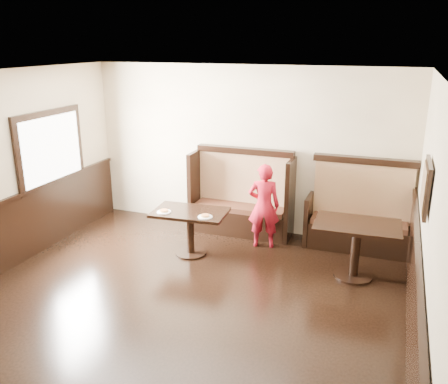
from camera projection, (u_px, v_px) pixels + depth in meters
The scene contains 9 objects.
ground at pixel (150, 337), 5.30m from camera, with size 7.00×7.00×0.00m, color black.
room_shell at pixel (136, 268), 5.45m from camera, with size 7.00×7.00×7.00m.
booth_main at pixel (242, 202), 8.09m from camera, with size 1.75×0.72×1.45m.
booth_neighbor at pixel (359, 219), 7.46m from camera, with size 1.65×0.72×1.45m.
table_main at pixel (190, 221), 7.21m from camera, with size 1.16×0.77×0.71m.
table_neighbor at pixel (356, 237), 6.48m from camera, with size 1.17×0.79×0.80m.
child at pixel (264, 206), 7.45m from camera, with size 0.50×0.33×1.37m, color #A71122.
pizza_plate_left at pixel (164, 211), 7.10m from camera, with size 0.22×0.22×0.04m.
pizza_plate_right at pixel (205, 216), 6.90m from camera, with size 0.22×0.22×0.04m.
Camera 1 is at (2.36, -3.98, 3.17)m, focal length 38.00 mm.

